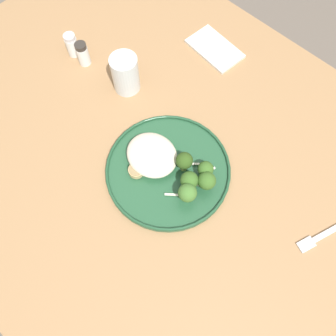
% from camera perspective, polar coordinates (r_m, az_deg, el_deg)
% --- Properties ---
extents(ground, '(6.00, 6.00, 0.00)m').
position_cam_1_polar(ground, '(1.54, -0.24, -10.00)').
color(ground, '#665B51').
extents(wooden_dining_table, '(1.40, 1.00, 0.74)m').
position_cam_1_polar(wooden_dining_table, '(0.91, -0.39, -0.02)').
color(wooden_dining_table, '#9E754C').
rests_on(wooden_dining_table, ground).
extents(dinner_plate, '(0.29, 0.29, 0.02)m').
position_cam_1_polar(dinner_plate, '(0.81, 0.00, -0.33)').
color(dinner_plate, '#235133').
rests_on(dinner_plate, wooden_dining_table).
extents(noodle_bed, '(0.12, 0.11, 0.04)m').
position_cam_1_polar(noodle_bed, '(0.80, -2.63, 2.14)').
color(noodle_bed, beige).
rests_on(noodle_bed, dinner_plate).
extents(seared_scallop_tilted_round, '(0.04, 0.04, 0.02)m').
position_cam_1_polar(seared_scallop_tilted_round, '(0.80, -5.20, -0.41)').
color(seared_scallop_tilted_round, '#DBB77A').
rests_on(seared_scallop_tilted_round, dinner_plate).
extents(seared_scallop_right_edge, '(0.03, 0.03, 0.01)m').
position_cam_1_polar(seared_scallop_right_edge, '(0.81, 0.11, 1.19)').
color(seared_scallop_right_edge, '#E5C689').
rests_on(seared_scallop_right_edge, dinner_plate).
extents(seared_scallop_half_hidden, '(0.03, 0.03, 0.01)m').
position_cam_1_polar(seared_scallop_half_hidden, '(0.82, -1.67, 2.84)').
color(seared_scallop_half_hidden, beige).
rests_on(seared_scallop_half_hidden, dinner_plate).
extents(seared_scallop_center_golden, '(0.03, 0.03, 0.01)m').
position_cam_1_polar(seared_scallop_center_golden, '(0.80, -2.69, 0.27)').
color(seared_scallop_center_golden, '#E5C689').
rests_on(seared_scallop_center_golden, dinner_plate).
extents(seared_scallop_front_small, '(0.03, 0.03, 0.01)m').
position_cam_1_polar(seared_scallop_front_small, '(0.81, -2.74, 1.70)').
color(seared_scallop_front_small, '#DBB77A').
rests_on(seared_scallop_front_small, dinner_plate).
extents(seared_scallop_rear_pale, '(0.03, 0.03, 0.02)m').
position_cam_1_polar(seared_scallop_rear_pale, '(0.82, -5.41, 2.58)').
color(seared_scallop_rear_pale, '#DBB77A').
rests_on(seared_scallop_rear_pale, dinner_plate).
extents(seared_scallop_large_seared, '(0.02, 0.02, 0.01)m').
position_cam_1_polar(seared_scallop_large_seared, '(0.82, -3.09, 3.07)').
color(seared_scallop_large_seared, '#DBB77A').
rests_on(seared_scallop_large_seared, dinner_plate).
extents(broccoli_floret_right_tilted, '(0.04, 0.04, 0.05)m').
position_cam_1_polar(broccoli_floret_right_tilted, '(0.76, 3.50, -2.02)').
color(broccoli_floret_right_tilted, '#89A356').
rests_on(broccoli_floret_right_tilted, dinner_plate).
extents(broccoli_floret_left_leaning, '(0.04, 0.04, 0.06)m').
position_cam_1_polar(broccoli_floret_left_leaning, '(0.76, 6.46, -1.98)').
color(broccoli_floret_left_leaning, '#89A356').
rests_on(broccoli_floret_left_leaning, dinner_plate).
extents(broccoli_floret_front_edge, '(0.04, 0.04, 0.06)m').
position_cam_1_polar(broccoli_floret_front_edge, '(0.78, 2.77, 1.22)').
color(broccoli_floret_front_edge, '#7A994C').
rests_on(broccoli_floret_front_edge, dinner_plate).
extents(broccoli_floret_center_pile, '(0.04, 0.04, 0.05)m').
position_cam_1_polar(broccoli_floret_center_pile, '(0.78, 6.13, -0.20)').
color(broccoli_floret_center_pile, '#7A994C').
rests_on(broccoli_floret_center_pile, dinner_plate).
extents(broccoli_floret_split_head, '(0.04, 0.04, 0.06)m').
position_cam_1_polar(broccoli_floret_split_head, '(0.75, 3.18, -4.11)').
color(broccoli_floret_split_head, '#89A356').
rests_on(broccoli_floret_split_head, dinner_plate).
extents(onion_sliver_short_strip, '(0.03, 0.03, 0.00)m').
position_cam_1_polar(onion_sliver_short_strip, '(0.78, 0.84, -4.38)').
color(onion_sliver_short_strip, silver).
rests_on(onion_sliver_short_strip, dinner_plate).
extents(onion_sliver_curled_piece, '(0.05, 0.02, 0.00)m').
position_cam_1_polar(onion_sliver_curled_piece, '(0.79, 3.94, -2.31)').
color(onion_sliver_curled_piece, silver).
rests_on(onion_sliver_curled_piece, dinner_plate).
extents(onion_sliver_long_sliver, '(0.02, 0.06, 0.00)m').
position_cam_1_polar(onion_sliver_long_sliver, '(0.80, 6.11, -0.99)').
color(onion_sliver_long_sliver, silver).
rests_on(onion_sliver_long_sliver, dinner_plate).
extents(onion_sliver_pale_crescent, '(0.04, 0.04, 0.00)m').
position_cam_1_polar(onion_sliver_pale_crescent, '(0.81, 3.48, 0.70)').
color(onion_sliver_pale_crescent, silver).
rests_on(onion_sliver_pale_crescent, dinner_plate).
extents(water_glass, '(0.07, 0.07, 0.10)m').
position_cam_1_polar(water_glass, '(0.91, -6.93, 14.74)').
color(water_glass, silver).
rests_on(water_glass, wooden_dining_table).
extents(dinner_fork, '(0.08, 0.18, 0.00)m').
position_cam_1_polar(dinner_fork, '(0.85, 25.10, -9.21)').
color(dinner_fork, silver).
rests_on(dinner_fork, wooden_dining_table).
extents(folded_napkin, '(0.16, 0.10, 0.01)m').
position_cam_1_polar(folded_napkin, '(1.02, 7.62, 18.72)').
color(folded_napkin, silver).
rests_on(folded_napkin, wooden_dining_table).
extents(salt_shaker, '(0.03, 0.03, 0.07)m').
position_cam_1_polar(salt_shaker, '(1.02, -15.39, 18.79)').
color(salt_shaker, white).
rests_on(salt_shaker, wooden_dining_table).
extents(pepper_shaker, '(0.03, 0.03, 0.07)m').
position_cam_1_polar(pepper_shaker, '(0.99, -13.72, 17.64)').
color(pepper_shaker, white).
rests_on(pepper_shaker, wooden_dining_table).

